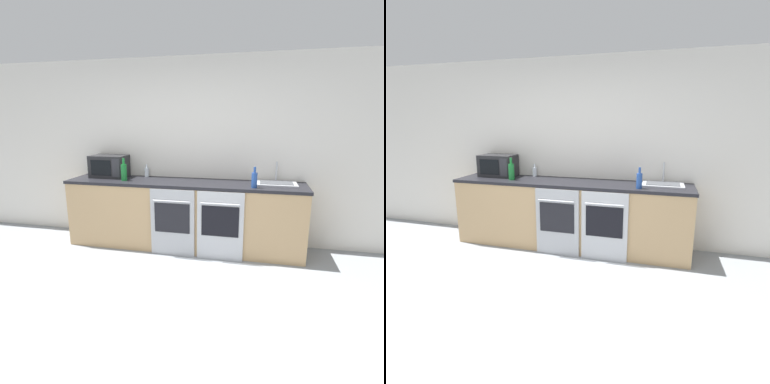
% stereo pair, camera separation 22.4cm
% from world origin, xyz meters
% --- Properties ---
extents(ground_plane, '(16.00, 16.00, 0.00)m').
position_xyz_m(ground_plane, '(0.00, 0.00, 0.00)').
color(ground_plane, gray).
extents(wall_back, '(10.00, 0.06, 2.60)m').
position_xyz_m(wall_back, '(0.00, 2.30, 1.30)').
color(wall_back, silver).
rests_on(wall_back, ground_plane).
extents(counter_back, '(3.25, 0.64, 0.94)m').
position_xyz_m(counter_back, '(0.00, 1.96, 0.47)').
color(counter_back, tan).
rests_on(counter_back, ground_plane).
extents(oven_left, '(0.59, 0.06, 0.89)m').
position_xyz_m(oven_left, '(-0.07, 1.64, 0.45)').
color(oven_left, '#A8AAAF').
rests_on(oven_left, ground_plane).
extents(oven_right, '(0.59, 0.06, 0.89)m').
position_xyz_m(oven_right, '(0.55, 1.64, 0.45)').
color(oven_right, '#B7BABF').
rests_on(oven_right, ground_plane).
extents(microwave, '(0.51, 0.34, 0.32)m').
position_xyz_m(microwave, '(-1.14, 2.08, 1.10)').
color(microwave, '#232326').
rests_on(microwave, counter_back).
extents(bottle_clear, '(0.06, 0.06, 0.18)m').
position_xyz_m(bottle_clear, '(-0.62, 2.20, 1.01)').
color(bottle_clear, silver).
rests_on(bottle_clear, counter_back).
extents(bottle_blue, '(0.07, 0.07, 0.26)m').
position_xyz_m(bottle_blue, '(0.95, 1.77, 1.04)').
color(bottle_blue, '#234793').
rests_on(bottle_blue, counter_back).
extents(bottle_green, '(0.08, 0.08, 0.31)m').
position_xyz_m(bottle_green, '(-0.82, 1.87, 1.06)').
color(bottle_green, '#19722D').
rests_on(bottle_green, counter_back).
extents(sink, '(0.52, 0.36, 0.28)m').
position_xyz_m(sink, '(1.23, 2.07, 0.95)').
color(sink, '#B7BABF').
rests_on(sink, counter_back).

